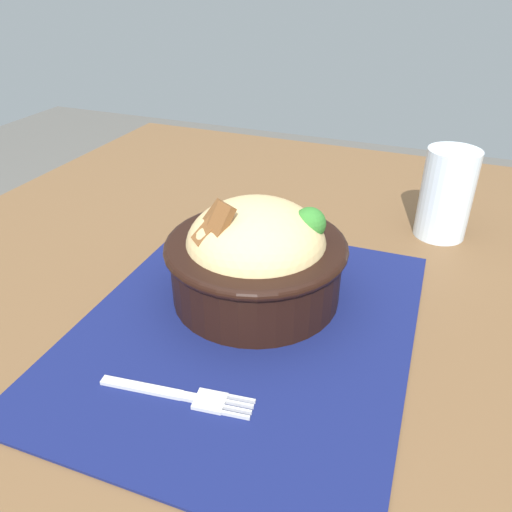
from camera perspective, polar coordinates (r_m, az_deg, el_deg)
The scene contains 5 objects.
table at distance 0.59m, azimuth -2.43°, elevation -10.93°, with size 1.13×0.92×0.77m.
placemat at distance 0.52m, azimuth -1.17°, elevation -7.97°, with size 0.40×0.32×0.00m, color #11194C.
bowl at distance 0.53m, azimuth 0.03°, elevation 0.00°, with size 0.20×0.20×0.12m.
fork at distance 0.45m, azimuth -8.28°, elevation -15.41°, with size 0.03×0.14×0.00m.
drinking_glass at distance 0.70m, azimuth 20.66°, elevation 6.04°, with size 0.07×0.07×0.12m.
Camera 1 is at (0.40, 0.19, 1.10)m, focal length 35.29 mm.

